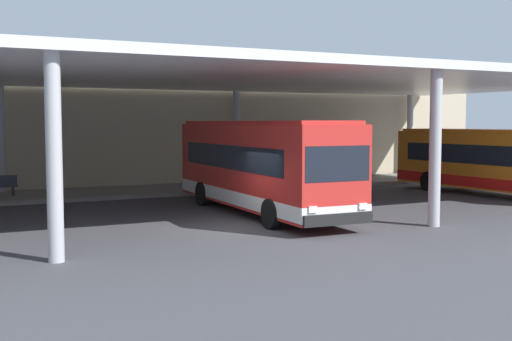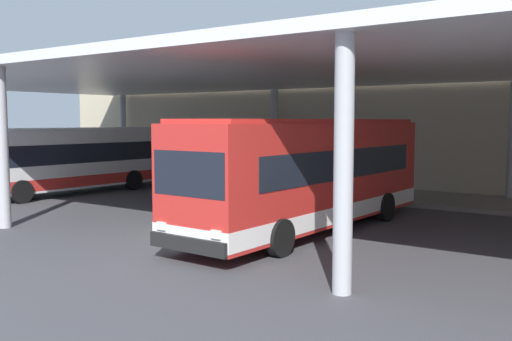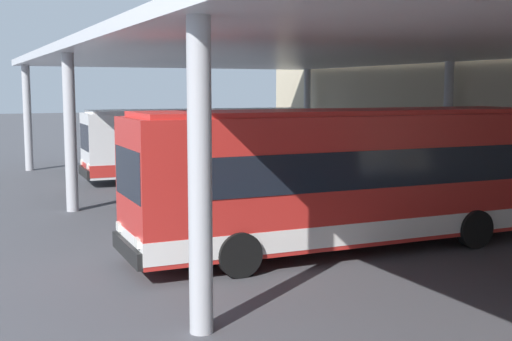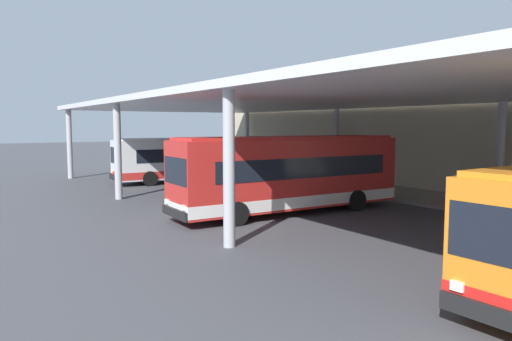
# 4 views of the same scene
# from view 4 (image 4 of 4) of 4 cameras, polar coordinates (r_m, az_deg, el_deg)

# --- Properties ---
(ground_plane) EXTENTS (200.00, 200.00, 0.00)m
(ground_plane) POSITION_cam_4_polar(r_m,az_deg,el_deg) (22.72, -5.43, -4.92)
(ground_plane) COLOR #47474C
(platform_kerb) EXTENTS (42.00, 4.50, 0.18)m
(platform_kerb) POSITION_cam_4_polar(r_m,az_deg,el_deg) (29.91, 14.99, -2.40)
(platform_kerb) COLOR gray
(platform_kerb) RESTS_ON ground
(station_building_facade) EXTENTS (48.00, 1.60, 6.97)m
(station_building_facade) POSITION_cam_4_polar(r_m,az_deg,el_deg) (32.14, 19.05, 4.09)
(station_building_facade) COLOR #C1B293
(station_building_facade) RESTS_ON ground
(canopy_shelter) EXTENTS (40.00, 17.00, 5.55)m
(canopy_shelter) POSITION_cam_4_polar(r_m,az_deg,el_deg) (25.38, 5.67, 8.20)
(canopy_shelter) COLOR silver
(canopy_shelter) RESTS_ON ground
(bus_nearest_bay) EXTENTS (3.01, 10.62, 3.17)m
(bus_nearest_bay) POSITION_cam_4_polar(r_m,az_deg,el_deg) (34.95, -8.21, 1.41)
(bus_nearest_bay) COLOR white
(bus_nearest_bay) RESTS_ON ground
(bus_second_bay) EXTENTS (2.90, 11.38, 3.57)m
(bus_second_bay) POSITION_cam_4_polar(r_m,az_deg,el_deg) (22.08, 3.99, -0.39)
(bus_second_bay) COLOR red
(bus_second_bay) RESTS_ON ground
(bench_waiting) EXTENTS (1.80, 0.45, 0.92)m
(bench_waiting) POSITION_cam_4_polar(r_m,az_deg,el_deg) (34.59, 7.03, -0.26)
(bench_waiting) COLOR #383D47
(bench_waiting) RESTS_ON platform_kerb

